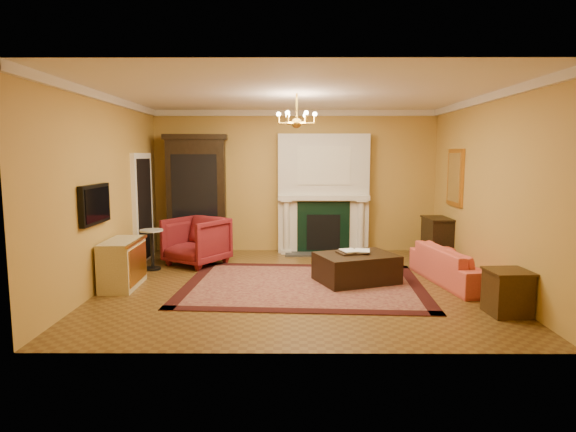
{
  "coord_description": "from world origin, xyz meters",
  "views": [
    {
      "loc": [
        -0.1,
        -7.56,
        2.06
      ],
      "look_at": [
        -0.14,
        0.3,
        1.06
      ],
      "focal_mm": 30.0,
      "sensor_mm": 36.0,
      "label": 1
    }
  ],
  "objects_px": {
    "console_table": "(437,240)",
    "leather_ottoman": "(356,268)",
    "pedestal_table": "(152,246)",
    "wingback_armchair": "(196,239)",
    "end_table": "(507,293)",
    "china_cabinet": "(197,197)",
    "commode": "(122,264)",
    "coral_sofa": "(457,259)"
  },
  "relations": [
    {
      "from": "wingback_armchair",
      "to": "pedestal_table",
      "type": "relative_size",
      "value": 1.34
    },
    {
      "from": "china_cabinet",
      "to": "coral_sofa",
      "type": "height_order",
      "value": "china_cabinet"
    },
    {
      "from": "china_cabinet",
      "to": "pedestal_table",
      "type": "relative_size",
      "value": 3.23
    },
    {
      "from": "console_table",
      "to": "leather_ottoman",
      "type": "bearing_deg",
      "value": -139.74
    },
    {
      "from": "wingback_armchair",
      "to": "commode",
      "type": "xyz_separation_m",
      "value": [
        -0.86,
        -1.56,
        -0.12
      ]
    },
    {
      "from": "china_cabinet",
      "to": "wingback_armchair",
      "type": "relative_size",
      "value": 2.4
    },
    {
      "from": "pedestal_table",
      "to": "coral_sofa",
      "type": "distance_m",
      "value": 5.27
    },
    {
      "from": "end_table",
      "to": "wingback_armchair",
      "type": "bearing_deg",
      "value": 148.05
    },
    {
      "from": "china_cabinet",
      "to": "pedestal_table",
      "type": "xyz_separation_m",
      "value": [
        -0.54,
        -1.54,
        -0.76
      ]
    },
    {
      "from": "leather_ottoman",
      "to": "pedestal_table",
      "type": "bearing_deg",
      "value": 145.82
    },
    {
      "from": "leather_ottoman",
      "to": "commode",
      "type": "bearing_deg",
      "value": 163.77
    },
    {
      "from": "coral_sofa",
      "to": "leather_ottoman",
      "type": "relative_size",
      "value": 1.64
    },
    {
      "from": "china_cabinet",
      "to": "console_table",
      "type": "height_order",
      "value": "china_cabinet"
    },
    {
      "from": "coral_sofa",
      "to": "leather_ottoman",
      "type": "xyz_separation_m",
      "value": [
        -1.63,
        0.02,
        -0.15
      ]
    },
    {
      "from": "coral_sofa",
      "to": "console_table",
      "type": "distance_m",
      "value": 1.66
    },
    {
      "from": "end_table",
      "to": "leather_ottoman",
      "type": "bearing_deg",
      "value": 137.63
    },
    {
      "from": "wingback_armchair",
      "to": "commode",
      "type": "relative_size",
      "value": 0.99
    },
    {
      "from": "wingback_armchair",
      "to": "end_table",
      "type": "height_order",
      "value": "wingback_armchair"
    },
    {
      "from": "wingback_armchair",
      "to": "commode",
      "type": "height_order",
      "value": "wingback_armchair"
    },
    {
      "from": "end_table",
      "to": "leather_ottoman",
      "type": "relative_size",
      "value": 0.46
    },
    {
      "from": "wingback_armchair",
      "to": "leather_ottoman",
      "type": "height_order",
      "value": "wingback_armchair"
    },
    {
      "from": "pedestal_table",
      "to": "console_table",
      "type": "xyz_separation_m",
      "value": [
        5.37,
        0.78,
        -0.02
      ]
    },
    {
      "from": "end_table",
      "to": "china_cabinet",
      "type": "bearing_deg",
      "value": 140.17
    },
    {
      "from": "end_table",
      "to": "commode",
      "type": "bearing_deg",
      "value": 166.58
    },
    {
      "from": "coral_sofa",
      "to": "console_table",
      "type": "height_order",
      "value": "console_table"
    },
    {
      "from": "pedestal_table",
      "to": "leather_ottoman",
      "type": "bearing_deg",
      "value": -13.48
    },
    {
      "from": "china_cabinet",
      "to": "commode",
      "type": "relative_size",
      "value": 2.37
    },
    {
      "from": "wingback_armchair",
      "to": "end_table",
      "type": "distance_m",
      "value": 5.41
    },
    {
      "from": "china_cabinet",
      "to": "leather_ottoman",
      "type": "xyz_separation_m",
      "value": [
        3.03,
        -2.39,
        -0.95
      ]
    },
    {
      "from": "end_table",
      "to": "pedestal_table",
      "type": "bearing_deg",
      "value": 155.28
    },
    {
      "from": "commode",
      "to": "coral_sofa",
      "type": "xyz_separation_m",
      "value": [
        5.33,
        0.27,
        0.02
      ]
    },
    {
      "from": "china_cabinet",
      "to": "wingback_armchair",
      "type": "bearing_deg",
      "value": -85.09
    },
    {
      "from": "china_cabinet",
      "to": "commode",
      "type": "distance_m",
      "value": 2.88
    },
    {
      "from": "wingback_armchair",
      "to": "coral_sofa",
      "type": "height_order",
      "value": "wingback_armchair"
    },
    {
      "from": "china_cabinet",
      "to": "leather_ottoman",
      "type": "height_order",
      "value": "china_cabinet"
    },
    {
      "from": "leather_ottoman",
      "to": "wingback_armchair",
      "type": "bearing_deg",
      "value": 135.22
    },
    {
      "from": "commode",
      "to": "coral_sofa",
      "type": "bearing_deg",
      "value": 1.21
    },
    {
      "from": "china_cabinet",
      "to": "pedestal_table",
      "type": "distance_m",
      "value": 1.8
    },
    {
      "from": "pedestal_table",
      "to": "console_table",
      "type": "relative_size",
      "value": 0.9
    },
    {
      "from": "china_cabinet",
      "to": "end_table",
      "type": "xyz_separation_m",
      "value": [
        4.77,
        -3.98,
        -0.91
      ]
    },
    {
      "from": "wingback_armchair",
      "to": "coral_sofa",
      "type": "xyz_separation_m",
      "value": [
        4.47,
        -1.29,
        -0.1
      ]
    },
    {
      "from": "leather_ottoman",
      "to": "console_table",
      "type": "bearing_deg",
      "value": 21.49
    }
  ]
}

